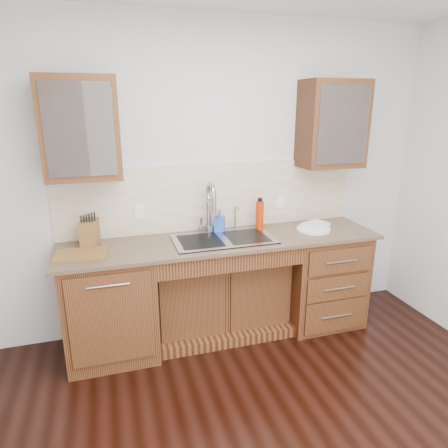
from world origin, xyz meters
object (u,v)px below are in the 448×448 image
object	(u,v)px
water_bottle	(260,216)
cutting_board	(81,254)
plate	(314,229)
soap_bottle	(219,221)
knife_block	(90,233)

from	to	relation	value
water_bottle	cutting_board	size ratio (longest dim) A/B	0.69
water_bottle	plate	xyz separation A→B (m)	(0.46, -0.16, -0.12)
soap_bottle	plate	distance (m)	0.85
plate	cutting_board	world-z (taller)	same
soap_bottle	plate	xyz separation A→B (m)	(0.82, -0.21, -0.09)
knife_block	water_bottle	bearing A→B (deg)	13.44
knife_block	cutting_board	bearing A→B (deg)	-94.02
cutting_board	plate	bearing A→B (deg)	1.35
water_bottle	soap_bottle	bearing A→B (deg)	172.28
soap_bottle	knife_block	world-z (taller)	knife_block
water_bottle	knife_block	distance (m)	1.45
water_bottle	knife_block	xyz separation A→B (m)	(-1.45, 0.00, -0.03)
plate	cutting_board	distance (m)	1.97
soap_bottle	water_bottle	xyz separation A→B (m)	(0.36, -0.05, 0.03)
plate	knife_block	size ratio (longest dim) A/B	1.42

